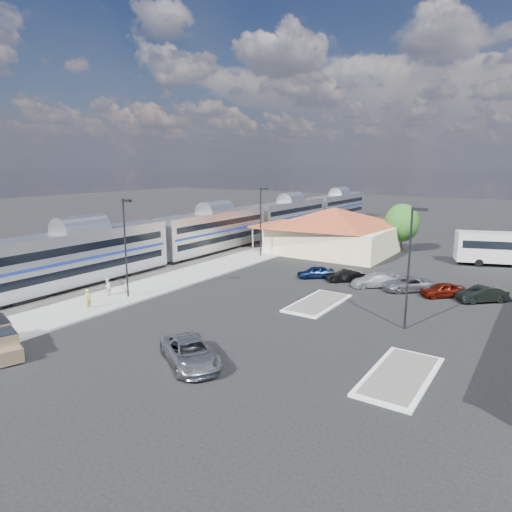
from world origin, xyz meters
The scene contains 22 objects.
ground centered at (0.00, 0.00, 0.00)m, with size 280.00×280.00×0.00m, color black.
railbed centered at (-21.00, 8.00, 0.06)m, with size 16.00×100.00×0.12m, color #4C4944.
platform centered at (-12.00, 6.00, 0.09)m, with size 5.50×92.00×0.18m, color gray.
passenger_train centered at (-18.00, 15.58, 2.87)m, with size 3.00×104.00×5.55m.
freight_cars centered at (-24.00, 2.40, 1.93)m, with size 2.80×46.00×4.00m.
station_depot centered at (-4.56, 24.00, 3.13)m, with size 18.35×12.24×6.20m.
traffic_island_south centered at (4.00, 2.00, 0.10)m, with size 3.30×7.50×0.21m.
traffic_island_north centered at (14.00, -8.00, 0.10)m, with size 3.30×7.50×0.21m.
lamp_plat_s centered at (-10.90, -6.00, 5.34)m, with size 1.08×0.25×9.00m.
lamp_plat_n centered at (-10.90, 16.00, 5.34)m, with size 1.08×0.25×9.00m.
lamp_lot centered at (12.10, 0.00, 5.34)m, with size 1.08×0.25×9.00m.
tree_depot centered at (3.00, 30.00, 4.02)m, with size 4.71×4.71×6.63m.
suv centered at (2.89, -13.33, 0.79)m, with size 2.61×5.65×1.57m, color gray.
coach_bus centered at (16.59, 28.00, 2.29)m, with size 12.58×6.53×3.97m.
person_a centered at (-11.06, -10.13, 1.01)m, with size 0.61×0.40×1.67m, color gold.
person_b centered at (-12.94, -6.68, 1.00)m, with size 0.79×0.62×1.64m, color silver.
parked_car_a centered at (-0.25, 10.13, 0.67)m, with size 1.58×3.92×1.34m, color #0D1B41.
parked_car_b centered at (2.95, 10.43, 0.65)m, with size 1.37×3.92×1.29m, color black.
parked_car_c centered at (6.15, 10.13, 0.67)m, with size 1.88×4.62×1.34m, color silver.
parked_car_d centered at (9.35, 10.43, 0.68)m, with size 2.26×4.90×1.36m, color gray.
parked_car_e centered at (12.55, 10.13, 0.68)m, with size 1.60×3.97×1.35m, color #67160B.
parked_car_f centered at (15.75, 10.43, 0.72)m, with size 1.53×4.37×1.44m, color black.
Camera 1 is at (20.41, -32.66, 12.00)m, focal length 32.00 mm.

